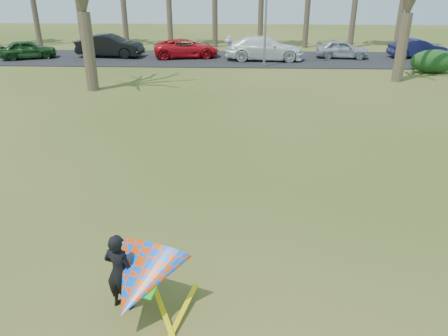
{
  "coord_description": "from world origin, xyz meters",
  "views": [
    {
      "loc": [
        0.46,
        -9.19,
        6.13
      ],
      "look_at": [
        0.0,
        2.0,
        1.1
      ],
      "focal_mm": 35.0,
      "sensor_mm": 36.0,
      "label": 1
    }
  ],
  "objects_px": {
    "car_0": "(28,49)",
    "car_4": "(342,49)",
    "car_1": "(110,46)",
    "streetlight": "(269,0)",
    "kite_flyer": "(137,279)",
    "car_5": "(417,48)",
    "car_2": "(186,48)",
    "car_3": "(264,48)"
  },
  "relations": [
    {
      "from": "car_3",
      "to": "car_2",
      "type": "bearing_deg",
      "value": 83.87
    },
    {
      "from": "car_0",
      "to": "car_1",
      "type": "xyz_separation_m",
      "value": [
        6.05,
        1.04,
        0.15
      ]
    },
    {
      "from": "car_0",
      "to": "car_4",
      "type": "height_order",
      "value": "car_0"
    },
    {
      "from": "streetlight",
      "to": "car_2",
      "type": "distance_m",
      "value": 7.83
    },
    {
      "from": "car_1",
      "to": "car_2",
      "type": "relative_size",
      "value": 1.02
    },
    {
      "from": "streetlight",
      "to": "car_4",
      "type": "xyz_separation_m",
      "value": [
        5.96,
        3.54,
        -3.73
      ]
    },
    {
      "from": "car_1",
      "to": "kite_flyer",
      "type": "relative_size",
      "value": 2.14
    },
    {
      "from": "car_3",
      "to": "car_1",
      "type": "bearing_deg",
      "value": 87.47
    },
    {
      "from": "car_0",
      "to": "car_4",
      "type": "xyz_separation_m",
      "value": [
        24.06,
        1.25,
        -0.01
      ]
    },
    {
      "from": "car_4",
      "to": "car_1",
      "type": "bearing_deg",
      "value": 96.13
    },
    {
      "from": "streetlight",
      "to": "kite_flyer",
      "type": "xyz_separation_m",
      "value": [
        -3.6,
        -24.62,
        -3.62
      ]
    },
    {
      "from": "car_3",
      "to": "car_4",
      "type": "height_order",
      "value": "car_3"
    },
    {
      "from": "streetlight",
      "to": "kite_flyer",
      "type": "height_order",
      "value": "streetlight"
    },
    {
      "from": "car_4",
      "to": "kite_flyer",
      "type": "bearing_deg",
      "value": 166.7
    },
    {
      "from": "streetlight",
      "to": "car_5",
      "type": "relative_size",
      "value": 1.87
    },
    {
      "from": "car_1",
      "to": "kite_flyer",
      "type": "bearing_deg",
      "value": -157.29
    },
    {
      "from": "car_2",
      "to": "kite_flyer",
      "type": "relative_size",
      "value": 2.09
    },
    {
      "from": "kite_flyer",
      "to": "car_4",
      "type": "bearing_deg",
      "value": 71.23
    },
    {
      "from": "car_3",
      "to": "car_4",
      "type": "bearing_deg",
      "value": -79.4
    },
    {
      "from": "car_0",
      "to": "kite_flyer",
      "type": "relative_size",
      "value": 1.69
    },
    {
      "from": "streetlight",
      "to": "car_3",
      "type": "relative_size",
      "value": 1.36
    },
    {
      "from": "car_3",
      "to": "car_5",
      "type": "xyz_separation_m",
      "value": [
        11.88,
        1.39,
        -0.14
      ]
    },
    {
      "from": "car_2",
      "to": "car_5",
      "type": "height_order",
      "value": "car_5"
    },
    {
      "from": "car_4",
      "to": "car_5",
      "type": "distance_m",
      "value": 5.88
    },
    {
      "from": "streetlight",
      "to": "car_0",
      "type": "height_order",
      "value": "streetlight"
    },
    {
      "from": "streetlight",
      "to": "kite_flyer",
      "type": "relative_size",
      "value": 3.35
    },
    {
      "from": "car_1",
      "to": "car_5",
      "type": "bearing_deg",
      "value": -82.63
    },
    {
      "from": "streetlight",
      "to": "car_5",
      "type": "distance_m",
      "value": 13.0
    },
    {
      "from": "car_3",
      "to": "kite_flyer",
      "type": "xyz_separation_m",
      "value": [
        -3.55,
        -27.17,
        -0.07
      ]
    },
    {
      "from": "car_0",
      "to": "car_5",
      "type": "distance_m",
      "value": 29.97
    },
    {
      "from": "streetlight",
      "to": "car_0",
      "type": "xyz_separation_m",
      "value": [
        -18.09,
        2.29,
        -3.71
      ]
    },
    {
      "from": "car_0",
      "to": "car_5",
      "type": "bearing_deg",
      "value": -108.71
    },
    {
      "from": "streetlight",
      "to": "kite_flyer",
      "type": "distance_m",
      "value": 25.15
    },
    {
      "from": "streetlight",
      "to": "kite_flyer",
      "type": "bearing_deg",
      "value": -98.33
    },
    {
      "from": "car_5",
      "to": "kite_flyer",
      "type": "xyz_separation_m",
      "value": [
        -15.43,
        -28.56,
        0.08
      ]
    },
    {
      "from": "car_3",
      "to": "car_5",
      "type": "bearing_deg",
      "value": -82.08
    },
    {
      "from": "car_1",
      "to": "car_0",
      "type": "bearing_deg",
      "value": 105.66
    },
    {
      "from": "car_0",
      "to": "car_4",
      "type": "bearing_deg",
      "value": -108.89
    },
    {
      "from": "kite_flyer",
      "to": "car_2",
      "type": "bearing_deg",
      "value": 95.0
    },
    {
      "from": "car_2",
      "to": "car_3",
      "type": "relative_size",
      "value": 0.85
    },
    {
      "from": "car_5",
      "to": "streetlight",
      "type": "bearing_deg",
      "value": 104.37
    },
    {
      "from": "car_1",
      "to": "car_2",
      "type": "bearing_deg",
      "value": -84.2
    }
  ]
}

